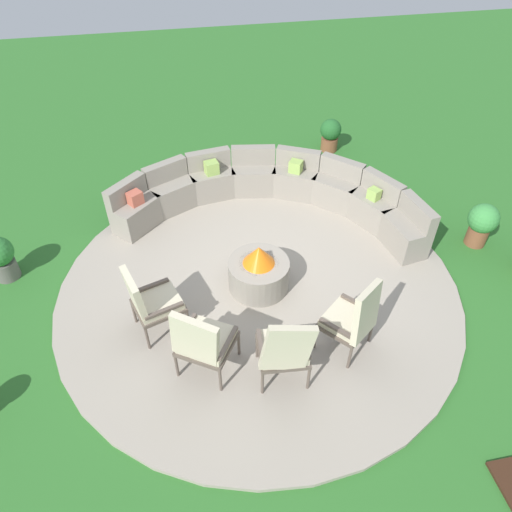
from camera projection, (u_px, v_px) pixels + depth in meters
The scene contains 11 objects.
ground_plane at pixel (259, 288), 6.83m from camera, with size 24.00×24.00×0.00m, color #2D6B28.
patio_circle at pixel (259, 287), 6.81m from camera, with size 5.64×5.64×0.06m, color #9E9384.
fire_pit at pixel (259, 271), 6.60m from camera, with size 0.85×0.85×0.72m.
curved_stone_bench at pixel (271, 194), 7.91m from camera, with size 4.70×2.63×0.81m.
lounge_chair_front_left at pixel (150, 301), 5.84m from camera, with size 0.74×0.69×1.04m.
lounge_chair_front_right at pixel (202, 341), 5.36m from camera, with size 0.81×0.83×1.14m.
lounge_chair_back_left at pixel (285, 349), 5.28m from camera, with size 0.63×0.59×1.14m.
lounge_chair_back_right at pixel (354, 318), 5.61m from camera, with size 0.76×0.80×1.12m.
potted_plant_1 at pixel (482, 223), 7.30m from camera, with size 0.46×0.46×0.72m.
potted_plant_2 at pixel (330, 134), 9.50m from camera, with size 0.42×0.42×0.66m.
potted_plant_4 at pixel (0, 257), 6.76m from camera, with size 0.43×0.43×0.70m.
Camera 1 is at (-0.94, -4.65, 4.94)m, focal length 33.44 mm.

